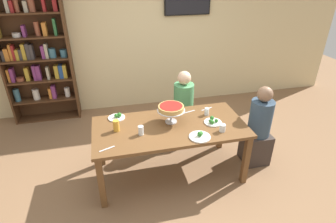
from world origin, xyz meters
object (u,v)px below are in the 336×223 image
Objects in this scene: salad_plate_spare at (200,136)px; diner_far_right at (183,112)px; water_glass_clear_near at (222,128)px; television at (188,0)px; water_glass_clear_far at (141,130)px; salad_plate_far_diner at (213,121)px; cutlery_fork_far at (189,112)px; diner_head_east at (258,131)px; salad_plate_near_diner at (117,117)px; deep_dish_pizza_stand at (171,109)px; water_glass_clear_spare at (207,112)px; beer_glass_amber_tall at (116,126)px; dining_table at (170,131)px; bookshelf at (36,57)px; cutlery_fork_near at (207,109)px; cutlery_knife_near at (107,149)px.

diner_far_right is at bearing 83.69° from salad_plate_spare.
diner_far_right is 12.44× the size of water_glass_clear_near.
water_glass_clear_far is at bearing -118.48° from television.
cutlery_fork_far is (-0.20, 0.34, -0.02)m from salad_plate_far_diner.
salad_plate_far_diner is 1.24× the size of cutlery_fork_far.
television is at bearing -79.15° from diner_head_east.
salad_plate_far_diner is at bearing -18.87° from salad_plate_near_diner.
deep_dish_pizza_stand is 0.53m from water_glass_clear_spare.
salad_plate_far_diner is at bearing 100.30° from water_glass_clear_near.
beer_glass_amber_tall is at bearing -175.53° from deep_dish_pizza_stand.
water_glass_clear_near is (0.54, -0.35, -0.14)m from deep_dish_pizza_stand.
salad_plate_far_diner is at bearing 3.53° from water_glass_clear_far.
dining_table is at bearing 25.19° from cutlery_fork_far.
bookshelf reaches higher than salad_plate_spare.
television is at bearing 68.55° from deep_dish_pizza_stand.
dining_table is 8.74× the size of salad_plate_near_diner.
television is (2.64, 0.10, 0.82)m from bookshelf.
diner_head_east is 6.39× the size of cutlery_fork_far.
water_glass_clear_spare is at bearing 7.90° from deep_dish_pizza_stand.
deep_dish_pizza_stand is at bearing 120.10° from salad_plate_spare.
salad_plate_near_diner is (-1.86, 0.37, 0.27)m from diner_head_east.
salad_plate_near_diner is 2.33× the size of water_glass_clear_near.
beer_glass_amber_tall is 1.25× the size of water_glass_clear_far.
beer_glass_amber_tall is at bearing -1.92° from diner_head_east.
television reaches higher than dining_table.
cutlery_fork_near is (2.41, -1.70, -0.40)m from bookshelf.
salad_plate_spare reaches higher than salad_plate_far_diner.
television reaches higher than cutlery_knife_near.
salad_plate_near_diner is 1.91× the size of water_glass_clear_far.
cutlery_fork_far is (-0.49, -1.82, -1.21)m from television.
water_glass_clear_far is (-0.65, 0.21, 0.04)m from salad_plate_spare.
cutlery_fork_near is at bearing -97.27° from television.
beer_glass_amber_tall is (-0.65, 0.04, 0.15)m from dining_table.
beer_glass_amber_tall reaches higher than cutlery_fork_far.
dining_table is 0.85× the size of bookshelf.
cutlery_knife_near is at bearing -168.98° from salad_plate_far_diner.
diner_head_east is (0.84, -0.78, 0.00)m from diner_far_right.
bookshelf is 1.92× the size of diner_far_right.
salad_plate_far_diner is at bearing 45.48° from salad_plate_spare.
diner_head_east is 1.91m from beer_glass_amber_tall.
cutlery_fork_near is (0.20, -0.44, 0.25)m from diner_far_right.
diner_far_right is at bearing 48.19° from water_glass_clear_far.
salad_plate_near_diner is at bearing 171.10° from water_glass_clear_spare.
television is 4.65× the size of cutlery_fork_far.
cutlery_knife_near is 1.27m from cutlery_fork_far.
cutlery_knife_near is at bearing 4.17° from cutlery_fork_near.
water_glass_clear_far is at bearing -163.80° from dining_table.
salad_plate_spare is 0.31m from water_glass_clear_near.
cutlery_fork_near is (0.60, 0.31, 0.08)m from dining_table.
salad_plate_far_diner is at bearing -89.39° from water_glass_clear_spare.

